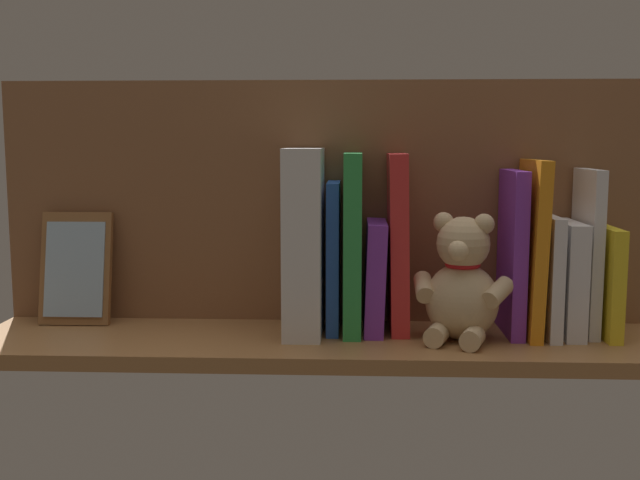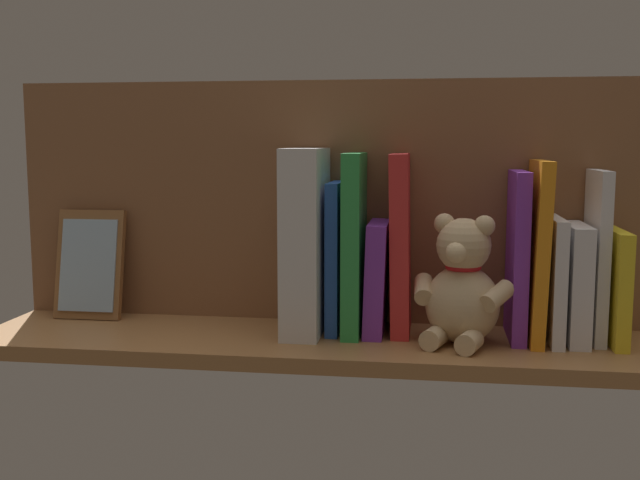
% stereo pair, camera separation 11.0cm
% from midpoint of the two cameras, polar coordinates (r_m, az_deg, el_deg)
% --- Properties ---
extents(ground_plane, '(1.02, 0.25, 0.02)m').
position_cam_midpoint_polar(ground_plane, '(1.13, 2.81, -7.77)').
color(ground_plane, '#9E6B3D').
extents(shelf_back_panel, '(1.02, 0.02, 0.38)m').
position_cam_midpoint_polar(shelf_back_panel, '(1.20, 3.35, 2.86)').
color(shelf_back_panel, brown).
rests_on(shelf_back_panel, ground_plane).
extents(book_0, '(0.02, 0.13, 0.16)m').
position_cam_midpoint_polar(book_0, '(1.17, 23.89, -3.24)').
color(book_0, yellow).
rests_on(book_0, ground_plane).
extents(book_1, '(0.02, 0.11, 0.25)m').
position_cam_midpoint_polar(book_1, '(1.17, 22.71, -1.14)').
color(book_1, silver).
rests_on(book_1, ground_plane).
extents(book_2, '(0.03, 0.13, 0.17)m').
position_cam_midpoint_polar(book_2, '(1.16, 21.30, -3.05)').
color(book_2, silver).
rests_on(book_2, ground_plane).
extents(book_3, '(0.02, 0.13, 0.18)m').
position_cam_midpoint_polar(book_3, '(1.15, 19.88, -2.83)').
color(book_3, silver).
rests_on(book_3, ground_plane).
extents(book_4, '(0.03, 0.14, 0.26)m').
position_cam_midpoint_polar(book_4, '(1.14, 18.75, -0.82)').
color(book_4, orange).
rests_on(book_4, ground_plane).
extents(book_5, '(0.02, 0.13, 0.24)m').
position_cam_midpoint_polar(book_5, '(1.14, 17.38, -1.14)').
color(book_5, purple).
rests_on(book_5, ground_plane).
extents(teddy_bear, '(0.14, 0.14, 0.18)m').
position_cam_midpoint_polar(teddy_bear, '(1.10, 13.54, -3.51)').
color(teddy_bear, '#D1B284').
rests_on(teddy_bear, ground_plane).
extents(book_6, '(0.03, 0.11, 0.27)m').
position_cam_midpoint_polar(book_6, '(1.13, 8.88, -0.33)').
color(book_6, red).
rests_on(book_6, ground_plane).
extents(book_7, '(0.03, 0.12, 0.17)m').
position_cam_midpoint_polar(book_7, '(1.14, 7.10, -2.86)').
color(book_7, purple).
rests_on(book_7, ground_plane).
extents(book_8, '(0.03, 0.13, 0.27)m').
position_cam_midpoint_polar(book_8, '(1.13, 5.40, -0.30)').
color(book_8, green).
rests_on(book_8, ground_plane).
extents(book_9, '(0.02, 0.11, 0.23)m').
position_cam_midpoint_polar(book_9, '(1.14, 3.96, -1.30)').
color(book_9, blue).
rests_on(book_9, ground_plane).
extents(dictionary_thick_white, '(0.06, 0.15, 0.28)m').
position_cam_midpoint_polar(dictionary_thick_white, '(1.12, 1.69, -0.12)').
color(dictionary_thick_white, silver).
rests_on(dictionary_thick_white, ground_plane).
extents(picture_frame_leaning, '(0.11, 0.05, 0.18)m').
position_cam_midpoint_polar(picture_frame_leaning, '(1.27, -14.66, -1.83)').
color(picture_frame_leaning, brown).
rests_on(picture_frame_leaning, ground_plane).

